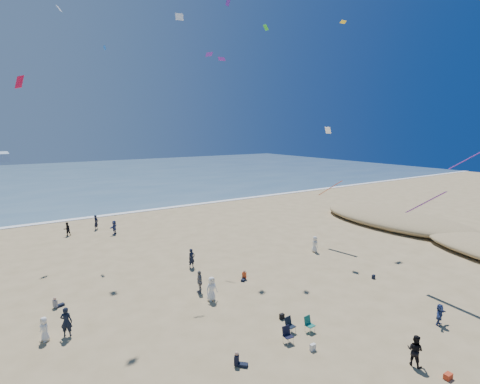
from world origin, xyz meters
TOP-DOWN VIEW (x-y plane):
  - ocean at (0.00, 95.00)m, footprint 220.00×100.00m
  - surf_line at (0.00, 45.00)m, footprint 220.00×1.20m
  - standing_flyers at (1.93, 16.50)m, footprint 26.45×39.80m
  - seated_group at (0.81, 5.02)m, footprint 15.43×25.21m
  - chair_cluster at (3.96, 4.55)m, footprint 2.65×1.46m
  - white_tote at (3.69, 2.84)m, footprint 0.35×0.20m
  - black_backpack at (4.55, 6.67)m, footprint 0.30×0.22m
  - cooler at (7.74, -2.89)m, footprint 0.45×0.30m
  - navy_bag at (15.68, 7.66)m, footprint 0.28×0.18m
  - kites_aloft at (10.13, 13.66)m, footprint 44.85×38.39m

SIDE VIEW (x-z plane):
  - ocean at x=0.00m, z-range 0.00..0.06m
  - surf_line at x=0.00m, z-range 0.00..0.08m
  - cooler at x=7.74m, z-range 0.00..0.30m
  - navy_bag at x=15.68m, z-range 0.00..0.34m
  - black_backpack at x=4.55m, z-range 0.00..0.38m
  - white_tote at x=3.69m, z-range 0.00..0.40m
  - seated_group at x=0.81m, z-range 0.00..0.84m
  - chair_cluster at x=3.96m, z-range 0.00..1.00m
  - standing_flyers at x=1.93m, z-range -0.10..1.82m
  - kites_aloft at x=10.13m, z-range 1.60..28.75m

